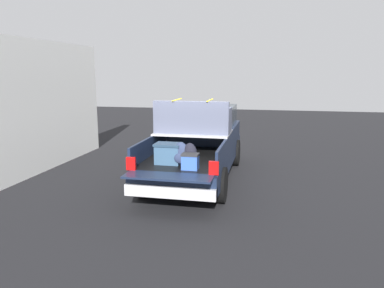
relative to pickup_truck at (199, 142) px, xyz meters
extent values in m
plane|color=black|center=(-0.37, 0.00, -0.98)|extent=(40.00, 40.00, 0.00)
cube|color=#162138|center=(-0.37, 0.00, -0.36)|extent=(5.50, 1.92, 0.46)
cube|color=black|center=(-1.57, 0.00, -0.11)|extent=(2.80, 1.80, 0.04)
cube|color=#162138|center=(-1.57, 0.93, 0.12)|extent=(2.80, 0.06, 0.50)
cube|color=#162138|center=(-1.57, -0.93, 0.12)|extent=(2.80, 0.06, 0.50)
cube|color=#162138|center=(-0.20, 0.00, 0.12)|extent=(0.06, 1.80, 0.50)
cube|color=#162138|center=(-3.25, 0.00, -0.11)|extent=(0.55, 1.80, 0.04)
cube|color=#B2B2B7|center=(-0.80, 0.00, 0.39)|extent=(1.25, 1.92, 0.04)
cube|color=#162138|center=(0.98, 0.00, 0.12)|extent=(2.30, 1.92, 0.50)
cube|color=#2D3842|center=(0.88, 0.00, 0.66)|extent=(1.94, 1.76, 0.57)
cube|color=#162138|center=(2.33, 0.00, 0.06)|extent=(0.40, 1.82, 0.38)
cube|color=#B2B2B7|center=(-3.09, 0.00, -0.46)|extent=(0.24, 1.92, 0.24)
cube|color=red|center=(-2.99, 0.88, 0.05)|extent=(0.06, 0.20, 0.28)
cube|color=red|center=(-2.99, -0.88, 0.05)|extent=(0.06, 0.20, 0.28)
cylinder|color=black|center=(1.38, 0.88, -0.56)|extent=(0.82, 0.30, 0.82)
cylinder|color=black|center=(1.38, -0.88, -0.56)|extent=(0.82, 0.30, 0.82)
cylinder|color=black|center=(-2.12, 0.88, -0.56)|extent=(0.82, 0.30, 0.82)
cylinder|color=black|center=(-2.12, -0.88, -0.56)|extent=(0.82, 0.30, 0.82)
cube|color=#335170|center=(-2.29, 0.26, 0.12)|extent=(0.40, 0.55, 0.41)
cube|color=#23394E|center=(-2.29, 0.26, 0.35)|extent=(0.44, 0.59, 0.05)
ellipsoid|color=#283351|center=(-2.38, -0.06, 0.17)|extent=(0.20, 0.37, 0.52)
ellipsoid|color=#283351|center=(-2.49, -0.06, 0.10)|extent=(0.09, 0.26, 0.23)
ellipsoid|color=black|center=(-2.39, -0.26, 0.17)|extent=(0.20, 0.32, 0.51)
ellipsoid|color=black|center=(-2.50, -0.26, 0.09)|extent=(0.09, 0.22, 0.23)
cube|color=#3359B2|center=(-2.67, -0.33, 0.06)|extent=(0.26, 0.34, 0.30)
cube|color=#262628|center=(-2.67, -0.33, 0.23)|extent=(0.28, 0.36, 0.04)
cube|color=#4C5166|center=(-0.80, 0.00, 0.62)|extent=(0.82, 1.92, 0.42)
cube|color=#4C5166|center=(-1.13, 0.00, 1.03)|extent=(0.16, 1.92, 0.40)
cube|color=#4C5166|center=(-0.75, 0.86, 0.94)|extent=(0.58, 0.20, 0.22)
cube|color=#4C5166|center=(-0.75, -0.86, 0.94)|extent=(0.58, 0.20, 0.22)
cube|color=yellow|center=(-0.80, 0.43, 1.24)|extent=(0.92, 0.03, 0.02)
cube|color=yellow|center=(-0.80, -0.43, 1.24)|extent=(0.92, 0.03, 0.02)
cube|color=white|center=(-1.12, 4.77, 0.95)|extent=(8.19, 0.36, 3.85)
camera|label=1|loc=(-10.03, -1.94, 1.93)|focal=34.27mm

